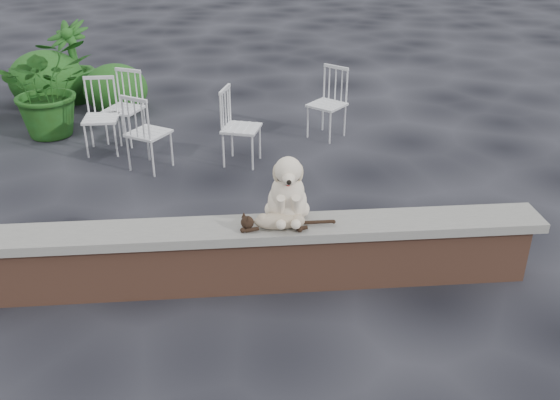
{
  "coord_description": "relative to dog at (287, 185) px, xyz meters",
  "views": [
    {
      "loc": [
        0.54,
        -4.28,
        3.0
      ],
      "look_at": [
        0.93,
        0.2,
        0.7
      ],
      "focal_mm": 38.87,
      "sensor_mm": 36.0,
      "label": 1
    }
  ],
  "objects": [
    {
      "name": "dog",
      "position": [
        0.0,
        0.0,
        0.0
      ],
      "size": [
        0.43,
        0.55,
        0.62
      ],
      "primitive_type": null,
      "rotation": [
        0.0,
        0.0,
        -0.06
      ],
      "color": "beige",
      "rests_on": "capstone"
    },
    {
      "name": "chair_a",
      "position": [
        -2.06,
        3.04,
        -0.42
      ],
      "size": [
        0.57,
        0.57,
        0.94
      ],
      "primitive_type": null,
      "rotation": [
        0.0,
        0.0,
        0.01
      ],
      "color": "white",
      "rests_on": "ground"
    },
    {
      "name": "shrubbery",
      "position": [
        -3.54,
        4.57,
        -0.48
      ],
      "size": [
        3.38,
        2.01,
        0.98
      ],
      "color": "#224C15",
      "rests_on": "ground"
    },
    {
      "name": "capstone",
      "position": [
        -0.98,
        -0.09,
        -0.35
      ],
      "size": [
        6.2,
        0.4,
        0.08
      ],
      "primitive_type": "cube",
      "color": "slate",
      "rests_on": "brick_wall"
    },
    {
      "name": "ground",
      "position": [
        -0.98,
        -0.09,
        -0.89
      ],
      "size": [
        60.0,
        60.0,
        0.0
      ],
      "primitive_type": "plane",
      "color": "black",
      "rests_on": "ground"
    },
    {
      "name": "chair_c",
      "position": [
        -1.41,
        2.46,
        -0.42
      ],
      "size": [
        0.77,
        0.77,
        0.94
      ],
      "primitive_type": null,
      "rotation": [
        0.0,
        0.0,
        2.57
      ],
      "color": "white",
      "rests_on": "ground"
    },
    {
      "name": "potted_plant_b",
      "position": [
        -2.86,
        5.23,
        -0.27
      ],
      "size": [
        0.96,
        0.96,
        1.25
      ],
      "primitive_type": "imported",
      "rotation": [
        0.0,
        0.0,
        -0.57
      ],
      "color": "#224C15",
      "rests_on": "ground"
    },
    {
      "name": "potted_plant_a",
      "position": [
        -2.84,
        3.74,
        -0.22
      ],
      "size": [
        1.51,
        1.43,
        1.33
      ],
      "primitive_type": "imported",
      "rotation": [
        0.0,
        0.0,
        0.4
      ],
      "color": "#224C15",
      "rests_on": "ground"
    },
    {
      "name": "chair_d",
      "position": [
        0.86,
        3.32,
        -0.42
      ],
      "size": [
        0.79,
        0.79,
        0.94
      ],
      "primitive_type": null,
      "rotation": [
        0.0,
        0.0,
        -0.75
      ],
      "color": "white",
      "rests_on": "ground"
    },
    {
      "name": "cat",
      "position": [
        -0.08,
        -0.15,
        -0.23
      ],
      "size": [
        0.92,
        0.27,
        0.15
      ],
      "primitive_type": null,
      "rotation": [
        0.0,
        0.0,
        -0.06
      ],
      "color": "tan",
      "rests_on": "capstone"
    },
    {
      "name": "chair_e",
      "position": [
        -0.31,
        2.53,
        -0.42
      ],
      "size": [
        0.7,
        0.7,
        0.94
      ],
      "primitive_type": null,
      "rotation": [
        0.0,
        0.0,
        1.27
      ],
      "color": "white",
      "rests_on": "ground"
    },
    {
      "name": "chair_b",
      "position": [
        -1.82,
        3.37,
        -0.42
      ],
      "size": [
        0.75,
        0.75,
        0.94
      ],
      "primitive_type": null,
      "rotation": [
        0.0,
        0.0,
        -0.44
      ],
      "color": "white",
      "rests_on": "ground"
    },
    {
      "name": "brick_wall",
      "position": [
        -0.98,
        -0.09,
        -0.64
      ],
      "size": [
        6.0,
        0.3,
        0.5
      ],
      "primitive_type": "cube",
      "color": "brown",
      "rests_on": "ground"
    }
  ]
}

